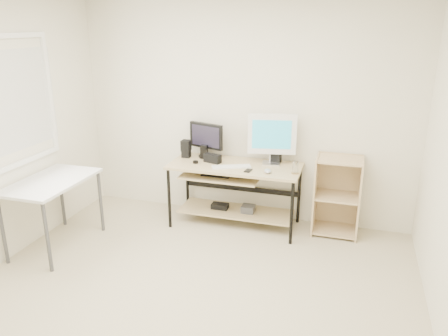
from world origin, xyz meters
name	(u,v)px	position (x,y,z in m)	size (l,w,h in m)	color
room	(163,155)	(-0.14, 0.04, 1.32)	(4.01, 4.01, 2.62)	#B9AE8E
desk	(233,182)	(-0.03, 1.66, 0.54)	(1.50, 0.65, 0.75)	tan
side_table	(52,187)	(-1.68, 0.60, 0.67)	(0.60, 1.00, 0.75)	silver
shelf_unit	(337,195)	(1.15, 1.82, 0.45)	(0.50, 0.40, 0.90)	tan
black_monitor	(206,138)	(-0.42, 1.85, 0.99)	(0.44, 0.19, 0.41)	black
white_imac	(272,136)	(0.39, 1.80, 1.09)	(0.54, 0.17, 0.58)	silver
keyboard	(231,167)	(-0.01, 1.55, 0.76)	(0.43, 0.12, 0.02)	silver
mouse	(268,171)	(0.41, 1.49, 0.77)	(0.07, 0.12, 0.04)	#B6B6BB
center_speaker	(213,158)	(-0.27, 1.66, 0.80)	(0.20, 0.09, 0.10)	black
speaker_left	(186,148)	(-0.64, 1.77, 0.86)	(0.11, 0.11, 0.21)	black
speaker_right	(276,157)	(0.43, 1.87, 0.81)	(0.10, 0.10, 0.13)	black
audio_controller	(204,152)	(-0.42, 1.78, 0.83)	(0.08, 0.05, 0.17)	black
volume_puck	(196,162)	(-0.45, 1.58, 0.76)	(0.06, 0.06, 0.03)	black
smartphone	(248,171)	(0.20, 1.48, 0.75)	(0.06, 0.12, 0.01)	black
coaster	(295,173)	(0.70, 1.55, 0.75)	(0.08, 0.08, 0.01)	#A37E49
drinking_glass	(295,167)	(0.70, 1.55, 0.82)	(0.06, 0.06, 0.13)	white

